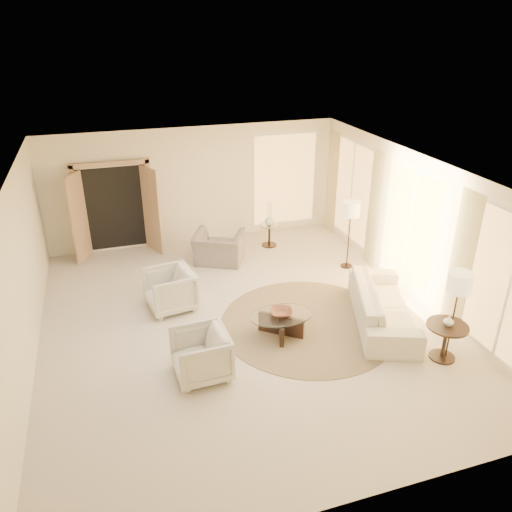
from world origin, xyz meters
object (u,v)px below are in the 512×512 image
object	(u,v)px
coffee_table	(281,322)
bowl	(281,313)
floor_lamp_near	(351,212)
floor_lamp_far	(459,286)
armchair_left	(170,288)
end_vase	(449,321)
accent_chair	(219,243)
armchair_right	(201,353)
side_vase	(270,220)
side_table	(269,233)
end_table	(446,336)
sofa	(383,305)

from	to	relation	value
coffee_table	bowl	xyz separation A→B (m)	(0.00, 0.00, 0.20)
floor_lamp_near	floor_lamp_far	xyz separation A→B (m)	(0.03, -3.48, 0.01)
armchair_left	end_vase	distance (m)	4.93
accent_chair	floor_lamp_far	bearing A→B (deg)	145.93
floor_lamp_far	end_vase	world-z (taller)	floor_lamp_far
floor_lamp_near	armchair_left	bearing A→B (deg)	-171.81
armchair_right	side_vase	xyz separation A→B (m)	(2.61, 4.34, 0.25)
accent_chair	side_vase	xyz separation A→B (m)	(1.38, 0.52, 0.20)
armchair_left	side_table	world-z (taller)	armchair_left
end_table	sofa	bearing A→B (deg)	107.43
floor_lamp_near	end_vase	world-z (taller)	floor_lamp_near
sofa	side_table	xyz separation A→B (m)	(-0.84, 3.85, -0.02)
armchair_left	armchair_right	bearing A→B (deg)	-5.13
sofa	side_vase	size ratio (longest dim) A/B	10.02
end_table	bowl	xyz separation A→B (m)	(-2.28, 1.42, 0.02)
accent_chair	floor_lamp_far	distance (m)	5.37
armchair_right	side_vase	world-z (taller)	armchair_right
armchair_left	sofa	bearing A→B (deg)	56.29
coffee_table	side_vase	xyz separation A→B (m)	(1.05, 3.68, 0.42)
floor_lamp_near	end_vase	bearing A→B (deg)	-90.69
floor_lamp_near	end_table	bearing A→B (deg)	-90.69
accent_chair	end_vase	distance (m)	5.28
armchair_right	end_table	xyz separation A→B (m)	(3.83, -0.76, 0.01)
armchair_right	accent_chair	world-z (taller)	accent_chair
sofa	floor_lamp_near	bearing A→B (deg)	9.57
sofa	armchair_left	xyz separation A→B (m)	(-3.59, 1.66, 0.08)
floor_lamp_far	armchair_left	bearing A→B (deg)	144.43
armchair_left	end_vase	world-z (taller)	armchair_left
floor_lamp_near	floor_lamp_far	bearing A→B (deg)	-89.47
armchair_left	bowl	size ratio (longest dim) A/B	2.26
side_table	side_vase	world-z (taller)	side_vase
armchair_left	floor_lamp_far	bearing A→B (deg)	45.50
end_table	side_vase	xyz separation A→B (m)	(-1.23, 5.10, 0.24)
armchair_left	floor_lamp_far	world-z (taller)	floor_lamp_far
coffee_table	floor_lamp_far	world-z (taller)	floor_lamp_far
bowl	end_table	bearing A→B (deg)	-31.95
side_table	side_vase	bearing A→B (deg)	0.00
accent_chair	end_table	world-z (taller)	accent_chair
floor_lamp_near	bowl	bearing A→B (deg)	-138.50
floor_lamp_near	end_vase	xyz separation A→B (m)	(-0.04, -3.48, -0.60)
armchair_left	bowl	world-z (taller)	armchair_left
sofa	side_vase	world-z (taller)	side_vase
side_table	bowl	distance (m)	3.82
armchair_right	coffee_table	size ratio (longest dim) A/B	0.62
end_vase	bowl	bearing A→B (deg)	148.05
coffee_table	floor_lamp_far	xyz separation A→B (m)	(2.36, -1.42, 1.06)
armchair_left	end_table	xyz separation A→B (m)	(3.98, -2.90, -0.01)
accent_chair	end_table	bearing A→B (deg)	145.22
side_table	floor_lamp_near	bearing A→B (deg)	-51.85
sofa	coffee_table	size ratio (longest dim) A/B	1.76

